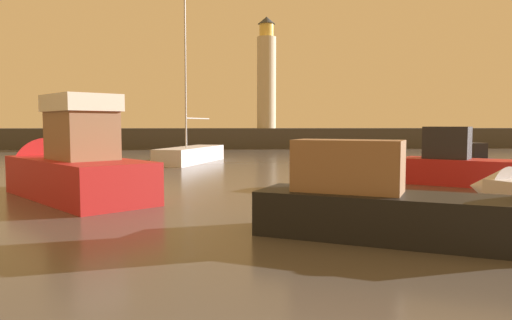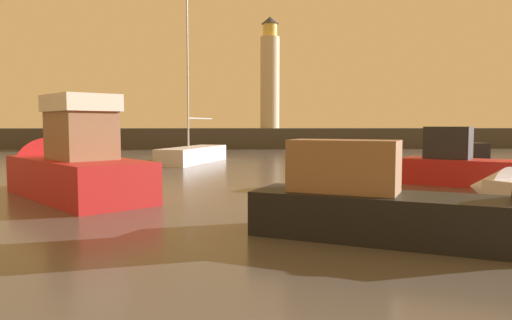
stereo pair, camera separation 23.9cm
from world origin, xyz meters
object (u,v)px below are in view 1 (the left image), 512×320
(motorboat_2, at_px, (489,168))
(sailboat_moored, at_px, (191,154))
(motorboat_6, at_px, (456,160))
(motorboat_4, at_px, (421,210))
(mooring_buoy, at_px, (390,167))
(lighthouse, at_px, (266,76))
(motorboat_1, at_px, (63,166))

(motorboat_2, xyz_separation_m, sailboat_moored, (-13.94, 14.50, -0.20))
(motorboat_2, bearing_deg, sailboat_moored, 133.87)
(motorboat_6, bearing_deg, motorboat_4, -118.98)
(motorboat_6, xyz_separation_m, mooring_buoy, (-5.11, -2.49, -0.16))
(lighthouse, height_order, mooring_buoy, lighthouse)
(motorboat_2, relative_size, motorboat_6, 1.17)
(motorboat_1, distance_m, mooring_buoy, 17.03)
(motorboat_6, distance_m, mooring_buoy, 5.69)
(motorboat_1, bearing_deg, motorboat_4, -38.01)
(sailboat_moored, bearing_deg, motorboat_1, -104.21)
(lighthouse, relative_size, sailboat_moored, 1.02)
(sailboat_moored, relative_size, mooring_buoy, 16.99)
(mooring_buoy, bearing_deg, motorboat_6, 25.93)
(motorboat_2, distance_m, motorboat_4, 11.91)
(lighthouse, xyz_separation_m, sailboat_moored, (-7.48, -21.35, -7.77))
(motorboat_6, bearing_deg, motorboat_2, -108.12)
(motorboat_1, relative_size, mooring_buoy, 12.19)
(lighthouse, distance_m, motorboat_4, 46.01)
(motorboat_6, relative_size, mooring_buoy, 8.04)
(motorboat_1, xyz_separation_m, sailboat_moored, (3.96, 15.63, -0.49))
(lighthouse, bearing_deg, motorboat_4, -90.88)
(sailboat_moored, xyz_separation_m, mooring_buoy, (11.56, -8.66, -0.24))
(motorboat_2, xyz_separation_m, mooring_buoy, (-2.39, 5.85, -0.45))
(motorboat_1, xyz_separation_m, motorboat_6, (20.63, 9.46, -0.58))
(motorboat_2, relative_size, motorboat_4, 0.92)
(mooring_buoy, bearing_deg, motorboat_2, -67.81)
(lighthouse, bearing_deg, mooring_buoy, -82.26)
(motorboat_1, relative_size, sailboat_moored, 0.72)
(motorboat_1, height_order, mooring_buoy, motorboat_1)
(sailboat_moored, bearing_deg, motorboat_4, -74.24)
(sailboat_moored, bearing_deg, lighthouse, 70.69)
(motorboat_1, xyz_separation_m, motorboat_2, (17.90, 1.13, -0.29))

